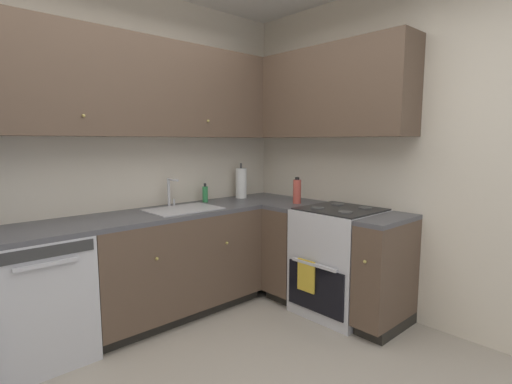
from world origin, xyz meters
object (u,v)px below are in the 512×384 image
oil_bottle (297,191)px  dishwasher (37,298)px  oven_range (340,260)px  paper_towel_roll (241,183)px  soap_bottle (205,194)px

oil_bottle → dishwasher: bearing=167.6°
dishwasher → oven_range: (2.08, -0.93, 0.02)m
dishwasher → paper_towel_roll: 2.02m
dishwasher → paper_towel_roll: paper_towel_roll is taller
dishwasher → oil_bottle: oil_bottle is taller
oven_range → oil_bottle: bearing=92.2°
soap_bottle → oil_bottle: oil_bottle is taller
oven_range → paper_towel_roll: size_ratio=2.89×
oven_range → soap_bottle: (-0.59, 1.11, 0.51)m
dishwasher → soap_bottle: size_ratio=4.82×
paper_towel_roll → oil_bottle: paper_towel_roll is taller
dishwasher → oven_range: size_ratio=0.82×
dishwasher → soap_bottle: 1.59m
soap_bottle → oil_bottle: 0.86m
soap_bottle → paper_towel_roll: 0.43m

